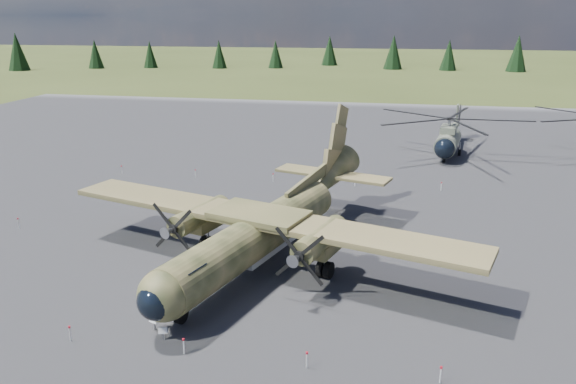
# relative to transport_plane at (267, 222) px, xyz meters

# --- Properties ---
(ground) EXTENTS (500.00, 500.00, 0.00)m
(ground) POSITION_rel_transport_plane_xyz_m (-3.56, 2.14, -2.71)
(ground) COLOR #4A5325
(ground) RESTS_ON ground
(apron) EXTENTS (120.00, 120.00, 0.04)m
(apron) POSITION_rel_transport_plane_xyz_m (-3.56, 12.14, -2.71)
(apron) COLOR slate
(apron) RESTS_ON ground
(transport_plane) EXTENTS (28.24, 25.18, 9.44)m
(transport_plane) POSITION_rel_transport_plane_xyz_m (0.00, 0.00, 0.00)
(transport_plane) COLOR #3E4324
(transport_plane) RESTS_ON ground
(helicopter_near) EXTENTS (21.22, 22.83, 4.66)m
(helicopter_near) POSITION_rel_transport_plane_xyz_m (13.99, 31.86, 0.59)
(helicopter_near) COLOR slate
(helicopter_near) RESTS_ON ground
(info_placard_left) EXTENTS (0.54, 0.37, 0.79)m
(info_placard_left) POSITION_rel_transport_plane_xyz_m (-3.87, -9.58, -2.19)
(info_placard_left) COLOR gray
(info_placard_left) RESTS_ON ground
(info_placard_right) EXTENTS (0.48, 0.32, 0.70)m
(info_placard_right) POSITION_rel_transport_plane_xyz_m (-3.03, -10.39, -2.25)
(info_placard_right) COLOR gray
(info_placard_right) RESTS_ON ground
(barrier_fence) EXTENTS (33.12, 29.62, 0.85)m
(barrier_fence) POSITION_rel_transport_plane_xyz_m (-4.02, 2.07, -2.21)
(barrier_fence) COLOR silver
(barrier_fence) RESTS_ON ground
(treeline) EXTENTS (303.93, 306.27, 10.90)m
(treeline) POSITION_rel_transport_plane_xyz_m (-7.70, 0.73, 2.00)
(treeline) COLOR black
(treeline) RESTS_ON ground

